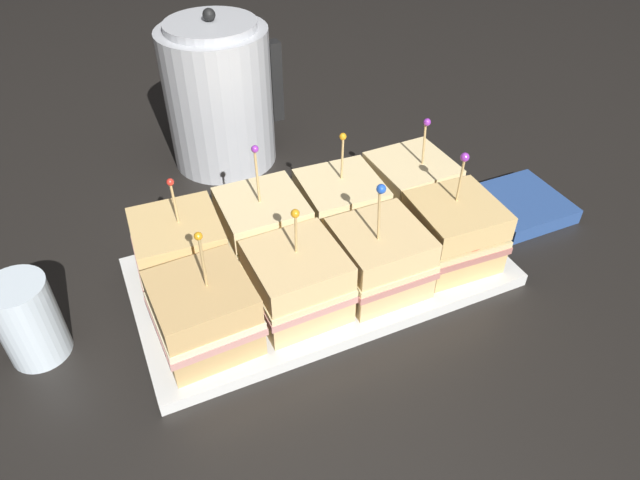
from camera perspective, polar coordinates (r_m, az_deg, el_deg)
The scene contains 13 objects.
ground_plane at distance 0.80m, azimuth 0.00°, elevation -3.67°, with size 6.00×6.00×0.00m, color black.
serving_platter at distance 0.79m, azimuth 0.00°, elevation -3.20°, with size 0.50×0.26×0.02m.
sandwich_front_far_left at distance 0.68m, azimuth -11.50°, elevation -7.18°, with size 0.12×0.12×0.17m.
sandwich_front_center_left at distance 0.70m, azimuth -2.32°, elevation -4.17°, with size 0.12×0.12×0.15m.
sandwich_front_center_right at distance 0.74m, azimuth 5.93°, elevation -1.82°, with size 0.11×0.11×0.17m.
sandwich_front_far_right at distance 0.79m, azimuth 13.17°, elevation 0.76°, with size 0.12×0.12×0.16m.
sandwich_back_far_left at distance 0.76m, azimuth -13.80°, elevation -1.05°, with size 0.12×0.12×0.16m.
sandwich_back_center_left at distance 0.78m, azimuth -5.68°, elevation 1.25°, with size 0.11×0.12×0.18m.
sandwich_back_center_right at distance 0.82m, azimuth 2.04°, elevation 3.32°, with size 0.12×0.12×0.16m.
sandwich_back_far_right at distance 0.86m, azimuth 8.99°, elevation 5.14°, with size 0.12×0.12×0.16m.
kettle_steel at distance 1.00m, azimuth -10.02°, elevation 14.01°, with size 0.20×0.18×0.27m.
drinking_glass at distance 0.75m, azimuth -27.16°, elevation -7.14°, with size 0.07×0.07×0.11m.
napkin_stack at distance 0.96m, azimuth 19.42°, elevation 3.35°, with size 0.13×0.13×0.02m.
Camera 1 is at (-0.24, -0.53, 0.55)m, focal length 32.00 mm.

